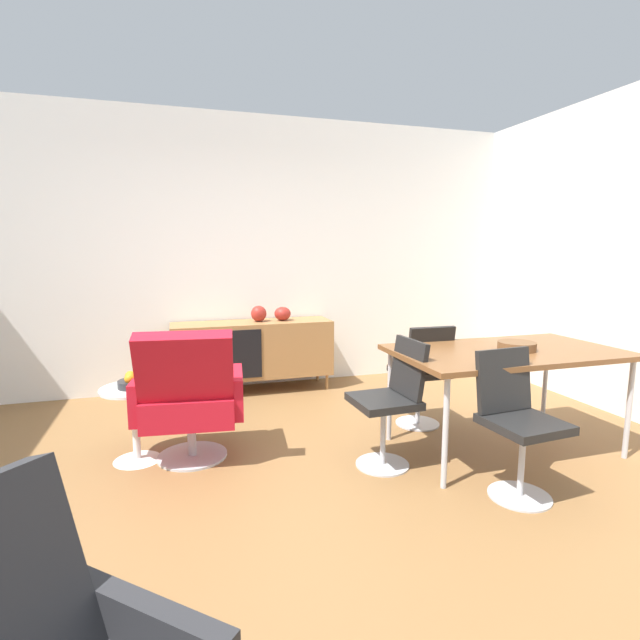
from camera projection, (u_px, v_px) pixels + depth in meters
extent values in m
plane|color=brown|center=(283.00, 508.00, 2.68)|extent=(8.32, 8.32, 0.00)
cube|color=white|center=(227.00, 254.00, 4.94)|extent=(6.80, 0.12, 2.80)
cube|color=olive|center=(253.00, 349.00, 4.85)|extent=(1.60, 0.44, 0.56)
cube|color=black|center=(225.00, 355.00, 4.55)|extent=(0.70, 0.01, 0.48)
cylinder|color=olive|center=(179.00, 394.00, 4.53)|extent=(0.03, 0.03, 0.16)
cylinder|color=olive|center=(327.00, 382.00, 4.96)|extent=(0.03, 0.03, 0.16)
cylinder|color=olive|center=(179.00, 385.00, 4.85)|extent=(0.03, 0.03, 0.16)
cylinder|color=olive|center=(318.00, 374.00, 5.28)|extent=(0.03, 0.03, 0.16)
ellipsoid|color=maroon|center=(283.00, 314.00, 4.89)|extent=(0.17, 0.17, 0.14)
ellipsoid|color=maroon|center=(259.00, 314.00, 4.82)|extent=(0.16, 0.16, 0.16)
cube|color=brown|center=(507.00, 352.00, 3.39)|extent=(1.60, 0.90, 0.04)
cylinder|color=#B7B7BC|center=(445.00, 433.00, 2.87)|extent=(0.04, 0.04, 0.70)
cylinder|color=#B7B7BC|center=(629.00, 409.00, 3.28)|extent=(0.04, 0.04, 0.70)
cylinder|color=#B7B7BC|center=(390.00, 395.00, 3.60)|extent=(0.04, 0.04, 0.70)
cylinder|color=#B7B7BC|center=(545.00, 380.00, 4.02)|extent=(0.04, 0.04, 0.70)
cylinder|color=brown|center=(517.00, 346.00, 3.36)|extent=(0.26, 0.26, 0.06)
cube|color=black|center=(524.00, 424.00, 2.74)|extent=(0.43, 0.43, 0.05)
cube|color=black|center=(504.00, 380.00, 2.88)|extent=(0.39, 0.12, 0.38)
cylinder|color=#B7B7BC|center=(522.00, 463.00, 2.78)|extent=(0.04, 0.04, 0.42)
cylinder|color=#B7B7BC|center=(519.00, 496.00, 2.81)|extent=(0.36, 0.36, 0.01)
cube|color=black|center=(419.00, 372.00, 3.91)|extent=(0.41, 0.41, 0.05)
cube|color=black|center=(431.00, 350.00, 3.71)|extent=(0.38, 0.10, 0.38)
cylinder|color=#B7B7BC|center=(418.00, 399.00, 3.95)|extent=(0.04, 0.04, 0.42)
cylinder|color=#B7B7BC|center=(417.00, 423.00, 3.98)|extent=(0.36, 0.36, 0.01)
cube|color=black|center=(384.00, 401.00, 3.15)|extent=(0.42, 0.42, 0.05)
cube|color=black|center=(408.00, 367.00, 3.18)|extent=(0.11, 0.38, 0.38)
cylinder|color=#B7B7BC|center=(383.00, 435.00, 3.19)|extent=(0.04, 0.04, 0.42)
cylinder|color=#B7B7BC|center=(382.00, 464.00, 3.22)|extent=(0.36, 0.36, 0.01)
cube|color=red|center=(190.00, 405.00, 3.30)|extent=(0.66, 0.63, 0.20)
cube|color=red|center=(185.00, 370.00, 3.02)|extent=(0.63, 0.34, 0.51)
cube|color=red|center=(238.00, 391.00, 3.34)|extent=(0.12, 0.51, 0.28)
cube|color=red|center=(140.00, 396.00, 3.23)|extent=(0.12, 0.51, 0.28)
cylinder|color=#B7B7BC|center=(192.00, 438.00, 3.33)|extent=(0.06, 0.06, 0.28)
cylinder|color=#B7B7BC|center=(193.00, 456.00, 3.35)|extent=(0.48, 0.48, 0.02)
cylinder|color=white|center=(133.00, 389.00, 3.23)|extent=(0.44, 0.44, 0.02)
cylinder|color=white|center=(136.00, 425.00, 3.26)|extent=(0.05, 0.05, 0.50)
cone|color=white|center=(138.00, 458.00, 3.30)|extent=(0.32, 0.32, 0.02)
cylinder|color=#262628|center=(133.00, 384.00, 3.22)|extent=(0.20, 0.20, 0.05)
sphere|color=orange|center=(139.00, 377.00, 3.22)|extent=(0.07, 0.07, 0.07)
sphere|color=orange|center=(130.00, 376.00, 3.24)|extent=(0.07, 0.07, 0.07)
sphere|color=orange|center=(130.00, 379.00, 3.17)|extent=(0.07, 0.07, 0.07)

